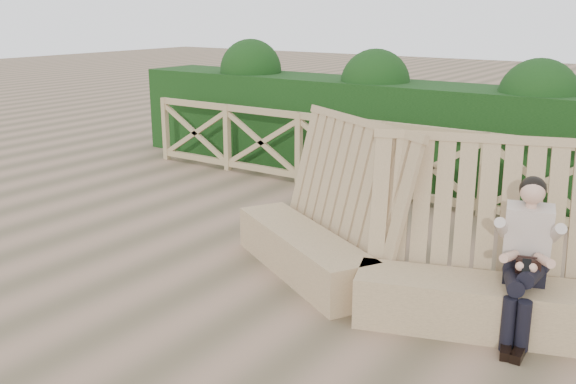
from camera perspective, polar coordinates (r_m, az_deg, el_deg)
The scene contains 5 objects.
ground at distance 6.09m, azimuth -0.92°, elevation -9.28°, with size 60.00×60.00×0.00m, color brown.
bench at distance 6.02m, azimuth 8.93°, elevation -5.68°, with size 3.95×1.66×1.58m.
woman at distance 5.49m, azimuth 20.38°, elevation -5.07°, with size 0.46×0.82×1.32m.
guardrail at distance 8.82m, azimuth 12.55°, elevation 2.19°, with size 10.10×0.09×1.10m.
hedge at distance 9.88m, azimuth 15.34°, elevation 4.62°, with size 12.00×1.20×1.50m, color black.
Camera 1 is at (3.24, -4.45, 2.59)m, focal length 40.00 mm.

